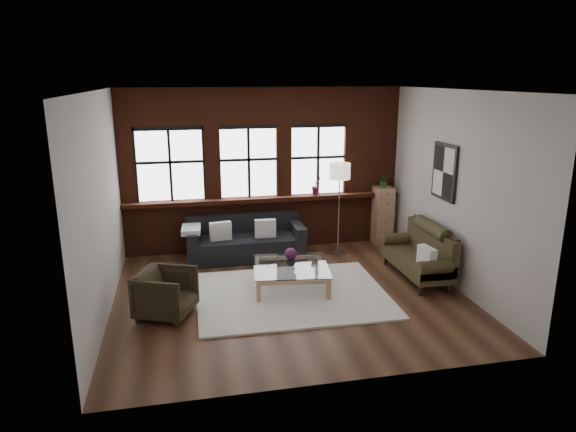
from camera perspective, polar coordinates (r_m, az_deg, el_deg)
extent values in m
plane|color=#422718|center=(8.34, 0.18, -8.75)|extent=(5.50, 5.50, 0.00)
plane|color=white|center=(7.62, 0.20, 13.79)|extent=(5.50, 5.50, 0.00)
plane|color=beige|center=(10.24, -2.75, 5.15)|extent=(5.50, 0.00, 5.50)
plane|color=beige|center=(5.50, 5.66, -3.87)|extent=(5.50, 0.00, 5.50)
plane|color=beige|center=(7.75, -20.12, 0.92)|extent=(0.00, 5.00, 5.00)
plane|color=beige|center=(8.81, 17.98, 2.75)|extent=(0.00, 5.00, 5.00)
cube|color=#572414|center=(10.20, -2.58, 1.91)|extent=(5.50, 0.30, 0.08)
cube|color=white|center=(8.32, 0.43, -8.71)|extent=(3.04, 2.41, 0.03)
cube|color=white|center=(9.69, -7.51, -1.67)|extent=(0.42, 0.20, 0.34)
cube|color=white|center=(9.78, -2.54, -1.38)|extent=(0.41, 0.17, 0.34)
cube|color=white|center=(8.63, 15.16, -4.44)|extent=(0.18, 0.39, 0.34)
imported|color=black|center=(7.73, -13.42, -8.38)|extent=(1.00, 0.99, 0.70)
imported|color=#B2B2B2|center=(8.43, 0.31, -5.02)|extent=(0.18, 0.18, 0.16)
sphere|color=#5E204C|center=(8.39, 0.31, -4.24)|extent=(0.20, 0.20, 0.20)
cube|color=tan|center=(10.83, 10.46, 0.06)|extent=(0.37, 0.37, 1.20)
imported|color=#2D5923|center=(10.66, 10.65, 3.93)|extent=(0.31, 0.28, 0.29)
imported|color=#5E204C|center=(10.34, 3.17, 3.37)|extent=(0.25, 0.23, 0.37)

